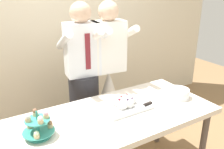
% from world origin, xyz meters
% --- Properties ---
extents(rear_wall, '(5.20, 0.10, 2.90)m').
position_xyz_m(rear_wall, '(0.00, 1.40, 1.45)').
color(rear_wall, beige).
rests_on(rear_wall, ground_plane).
extents(dessert_table, '(1.80, 0.80, 0.78)m').
position_xyz_m(dessert_table, '(0.00, 0.00, 0.70)').
color(dessert_table, silver).
rests_on(dessert_table, ground_plane).
extents(cupcake_stand, '(0.23, 0.23, 0.21)m').
position_xyz_m(cupcake_stand, '(-0.62, 0.01, 0.86)').
color(cupcake_stand, teal).
rests_on(cupcake_stand, dessert_table).
extents(main_cake_tray, '(0.44, 0.31, 0.13)m').
position_xyz_m(main_cake_tray, '(0.15, 0.05, 0.81)').
color(main_cake_tray, silver).
rests_on(main_cake_tray, dessert_table).
extents(plate_stack, '(0.21, 0.21, 0.09)m').
position_xyz_m(plate_stack, '(0.71, -0.05, 0.82)').
color(plate_stack, white).
rests_on(plate_stack, dessert_table).
extents(person_groom, '(0.51, 0.54, 1.66)m').
position_xyz_m(person_groom, '(0.03, 0.65, 0.75)').
color(person_groom, '#232328').
rests_on(person_groom, ground_plane).
extents(person_bride, '(0.56, 0.56, 1.66)m').
position_xyz_m(person_bride, '(0.32, 0.62, 0.58)').
color(person_bride, white).
rests_on(person_bride, ground_plane).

